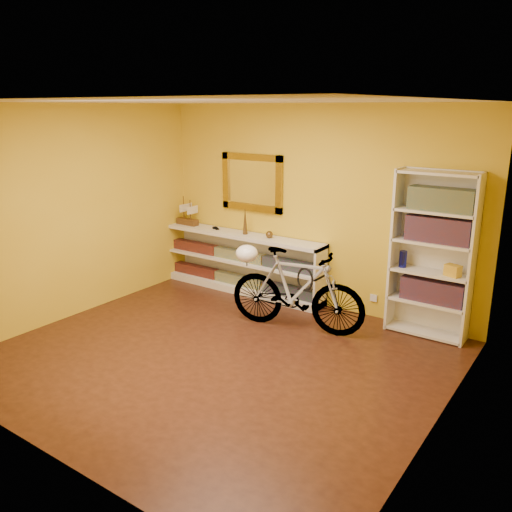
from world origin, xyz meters
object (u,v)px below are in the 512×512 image
Objects in this scene: console_unit at (240,262)px; bicycle at (297,290)px; helmet at (247,253)px; bookcase at (432,256)px.

bicycle is at bearing -27.86° from console_unit.
helmet reaches higher than console_unit.
console_unit is at bearing 130.69° from helmet.
bookcase is (2.65, 0.03, 0.52)m from console_unit.
helmet is at bearing -49.31° from console_unit.
helmet is (-0.63, -0.13, 0.37)m from bicycle.
helmet is (-1.93, -0.86, -0.09)m from bookcase.
console_unit is 1.37× the size of bookcase.
console_unit is at bearing 50.66° from bicycle.
bookcase is 2.12m from helmet.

